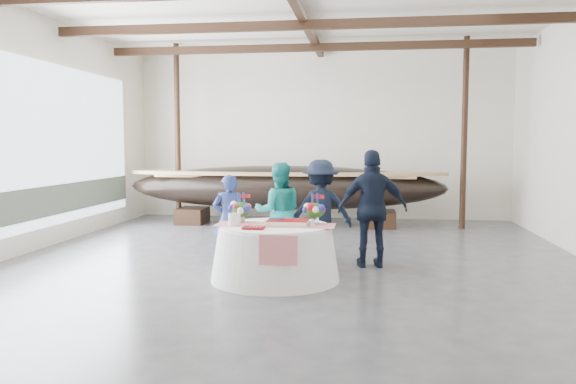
# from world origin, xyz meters

# --- Properties ---
(floor) EXTENTS (10.00, 12.00, 0.01)m
(floor) POSITION_xyz_m (0.00, 0.00, 0.00)
(floor) COLOR #3D3D42
(floor) RESTS_ON ground
(wall_back) EXTENTS (10.00, 0.02, 4.50)m
(wall_back) POSITION_xyz_m (0.00, 6.00, 2.25)
(wall_back) COLOR silver
(wall_back) RESTS_ON ground
(wall_front) EXTENTS (10.00, 0.02, 4.50)m
(wall_front) POSITION_xyz_m (0.00, -6.00, 2.25)
(wall_front) COLOR silver
(wall_front) RESTS_ON ground
(wall_left) EXTENTS (0.02, 12.00, 4.50)m
(wall_left) POSITION_xyz_m (-5.00, 0.00, 2.25)
(wall_left) COLOR silver
(wall_left) RESTS_ON ground
(pavilion_structure) EXTENTS (9.80, 11.76, 4.50)m
(pavilion_structure) POSITION_xyz_m (0.00, 0.77, 4.00)
(pavilion_structure) COLOR black
(pavilion_structure) RESTS_ON ground
(open_bay) EXTENTS (0.03, 7.00, 3.20)m
(open_bay) POSITION_xyz_m (-4.95, 1.00, 1.83)
(open_bay) COLOR silver
(open_bay) RESTS_ON ground
(longboat_display) EXTENTS (7.90, 1.58, 1.48)m
(longboat_display) POSITION_xyz_m (-0.78, 4.45, 0.95)
(longboat_display) COLOR black
(longboat_display) RESTS_ON ground
(banquet_table) EXTENTS (1.92, 1.92, 0.82)m
(banquet_table) POSITION_xyz_m (-0.12, -1.09, 0.41)
(banquet_table) COLOR white
(banquet_table) RESTS_ON ground
(tabletop_items) EXTENTS (1.78, 0.95, 0.40)m
(tabletop_items) POSITION_xyz_m (-0.15, -0.96, 0.97)
(tabletop_items) COLOR red
(tabletop_items) RESTS_ON banquet_table
(guest_woman_blue) EXTENTS (0.62, 0.49, 1.50)m
(guest_woman_blue) POSITION_xyz_m (-1.09, 0.02, 0.75)
(guest_woman_blue) COLOR navy
(guest_woman_blue) RESTS_ON ground
(guest_woman_teal) EXTENTS (0.94, 0.80, 1.71)m
(guest_woman_teal) POSITION_xyz_m (-0.27, 0.26, 0.85)
(guest_woman_teal) COLOR teal
(guest_woman_teal) RESTS_ON ground
(guest_man_left) EXTENTS (1.27, 0.94, 1.75)m
(guest_man_left) POSITION_xyz_m (0.44, 0.41, 0.88)
(guest_man_left) COLOR black
(guest_man_left) RESTS_ON ground
(guest_man_right) EXTENTS (1.19, 0.63, 1.93)m
(guest_man_right) POSITION_xyz_m (1.33, -0.02, 0.96)
(guest_man_right) COLOR black
(guest_man_right) RESTS_ON ground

